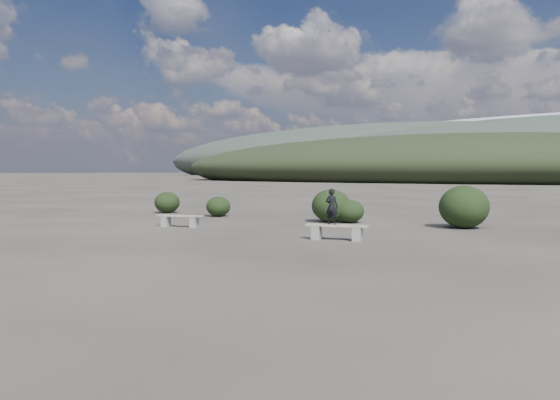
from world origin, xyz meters
The scene contains 9 objects.
ground centered at (0.00, 0.00, 0.00)m, with size 1200.00×1200.00×0.00m, color #2F2B25.
bench_left centered at (-4.34, 4.41, 0.25)m, with size 1.66×0.75×0.41m.
bench_right centered at (1.78, 4.16, 0.26)m, with size 1.76×0.80×0.43m.
seated_person centered at (1.65, 4.13, 0.93)m, with size 0.36×0.24×1.00m, color black.
shrub_a centered at (-6.07, 8.53, 0.42)m, with size 1.02×1.02×0.84m, color black.
shrub_b centered at (-0.88, 8.83, 0.62)m, with size 1.44×1.44×1.23m, color black.
shrub_c centered at (-0.18, 9.01, 0.42)m, with size 1.06×1.06×0.85m, color black.
shrub_d centered at (3.87, 9.31, 0.72)m, with size 1.63×1.63×1.43m, color black.
shrub_f centered at (-9.28, 8.75, 0.48)m, with size 1.14×1.14×0.97m, color black.
Camera 1 is at (8.69, -9.19, 1.90)m, focal length 35.00 mm.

